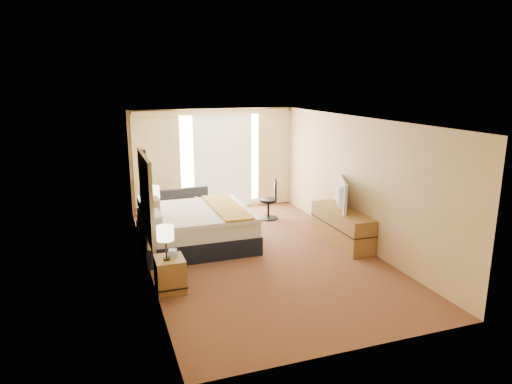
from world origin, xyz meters
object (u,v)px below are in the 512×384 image
object	(u,v)px
nightstand_left	(170,274)
nightstand_right	(151,228)
lamp_left	(165,234)
loveseat	(188,211)
lamp_right	(152,193)
floor_lamp	(143,174)
bed	(195,227)
television	(337,194)
media_dresser	(342,227)
desk_chair	(271,202)

from	to	relation	value
nightstand_left	nightstand_right	world-z (taller)	same
lamp_left	nightstand_right	bearing A→B (deg)	88.84
loveseat	lamp_right	size ratio (longest dim) A/B	2.11
loveseat	floor_lamp	bearing A→B (deg)	-175.82
bed	lamp_right	bearing A→B (deg)	142.73
nightstand_right	television	distance (m)	3.94
nightstand_right	media_dresser	size ratio (longest dim) A/B	0.31
loveseat	desk_chair	xyz separation A→B (m)	(1.94, -0.40, 0.17)
media_dresser	bed	world-z (taller)	bed
nightstand_left	lamp_right	distance (m)	2.59
loveseat	television	distance (m)	3.63
television	bed	bearing A→B (deg)	100.07
lamp_left	television	distance (m)	3.91
media_dresser	lamp_right	xyz separation A→B (m)	(-3.64, 1.42, 0.68)
floor_lamp	lamp_right	size ratio (longest dim) A/B	2.90
media_dresser	desk_chair	world-z (taller)	desk_chair
television	loveseat	bearing A→B (deg)	72.68
nightstand_left	lamp_right	bearing A→B (deg)	88.70
desk_chair	lamp_right	world-z (taller)	lamp_right
loveseat	television	xyz separation A→B (m)	(2.67, -2.34, 0.76)
nightstand_left	loveseat	bearing A→B (deg)	74.45
loveseat	nightstand_right	bearing A→B (deg)	-139.77
nightstand_left	floor_lamp	world-z (taller)	floor_lamp
nightstand_left	desk_chair	world-z (taller)	desk_chair
nightstand_left	lamp_left	world-z (taller)	lamp_left
floor_lamp	television	size ratio (longest dim) A/B	1.66
nightstand_left	bed	xyz separation A→B (m)	(0.81, 1.90, 0.11)
desk_chair	lamp_right	bearing A→B (deg)	-147.78
nightstand_left	media_dresser	bearing A→B (deg)	15.84
nightstand_left	lamp_right	world-z (taller)	lamp_right
bed	floor_lamp	bearing A→B (deg)	120.04
nightstand_left	floor_lamp	xyz separation A→B (m)	(-0.03, 3.35, 1.00)
nightstand_right	desk_chair	bearing A→B (deg)	12.19
nightstand_left	loveseat	distance (m)	3.67
nightstand_right	lamp_left	size ratio (longest dim) A/B	0.98
nightstand_left	desk_chair	xyz separation A→B (m)	(2.93, 3.13, 0.16)
nightstand_right	television	world-z (taller)	television
media_dresser	nightstand_left	bearing A→B (deg)	-164.16
nightstand_left	desk_chair	size ratio (longest dim) A/B	0.57
floor_lamp	lamp_left	size ratio (longest dim) A/B	3.24
loveseat	lamp_right	xyz separation A→B (m)	(-0.93, -1.06, 0.78)
media_dresser	lamp_left	size ratio (longest dim) A/B	3.22
loveseat	desk_chair	world-z (taller)	desk_chair
desk_chair	lamp_right	distance (m)	3.01
floor_lamp	lamp_left	world-z (taller)	floor_lamp
nightstand_right	floor_lamp	size ratio (longest dim) A/B	0.30
bed	lamp_right	world-z (taller)	lamp_right
loveseat	floor_lamp	distance (m)	1.45
media_dresser	television	world-z (taller)	television
loveseat	desk_chair	size ratio (longest dim) A/B	1.36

